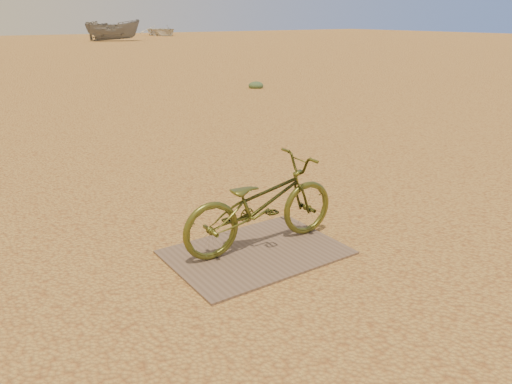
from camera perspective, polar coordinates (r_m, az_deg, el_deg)
ground at (r=5.37m, az=2.10°, el=-3.82°), size 120.00×120.00×0.00m
plywood_board at (r=4.75m, az=0.00°, el=-6.92°), size 1.60×1.12×0.02m
bicycle at (r=4.71m, az=0.58°, el=-1.32°), size 1.65×0.62×0.86m
boat_mid_right at (r=47.50m, az=-16.01°, el=17.34°), size 4.97×3.28×1.80m
boat_far_right at (r=59.61m, az=-10.77°, el=17.71°), size 4.23×5.70×1.13m
kale_b at (r=15.83m, az=-0.01°, el=11.81°), size 0.46×0.46×0.26m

